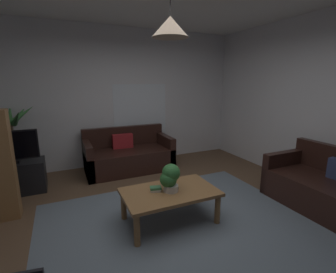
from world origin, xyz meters
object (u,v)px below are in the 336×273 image
book_on_table_1 (156,188)px  pendant_lamp (170,27)px  couch_under_window (128,156)px  tv (9,147)px  coffee_table (170,195)px  potted_plant_on_table (170,177)px  couch_right_side (326,189)px  tv_stand (14,178)px  remote_on_table_0 (173,186)px  potted_palm_corner (14,145)px  book_on_table_0 (155,190)px

book_on_table_1 → pendant_lamp: (0.16, -0.06, 1.83)m
couch_under_window → tv: tv is taller
coffee_table → potted_plant_on_table: (0.00, 0.01, 0.23)m
coffee_table → book_on_table_1: (-0.16, 0.06, 0.10)m
couch_under_window → potted_plant_on_table: (-0.01, -1.99, 0.31)m
book_on_table_1 → couch_right_side: bearing=-16.0°
couch_under_window → couch_right_side: same height
tv_stand → pendant_lamp: size_ratio=1.50×
book_on_table_1 → tv: tv is taller
potted_plant_on_table → couch_right_side: bearing=-15.8°
couch_under_window → remote_on_table_0: size_ratio=10.35×
couch_under_window → potted_palm_corner: bearing=175.4°
couch_under_window → book_on_table_0: (-0.18, -1.93, 0.15)m
book_on_table_1 → pendant_lamp: 1.84m
couch_right_side → tv: tv is taller
couch_right_side → potted_palm_corner: size_ratio=1.04×
book_on_table_0 → potted_plant_on_table: (0.17, -0.06, 0.16)m
couch_right_side → book_on_table_1: (-2.25, 0.65, 0.18)m
book_on_table_0 → tv: size_ratio=0.16×
couch_under_window → couch_right_side: (2.07, -2.58, 0.00)m
coffee_table → potted_palm_corner: potted_palm_corner is taller
book_on_table_1 → potted_plant_on_table: bearing=-18.8°
pendant_lamp → couch_right_side: bearing=-15.7°
book_on_table_1 → tv: bearing=136.6°
coffee_table → book_on_table_0: (-0.17, 0.06, 0.07)m
couch_under_window → tv_stand: (-1.91, -0.27, -0.02)m
remote_on_table_0 → coffee_table: bearing=34.2°
book_on_table_1 → potted_plant_on_table: potted_plant_on_table is taller
couch_right_side → book_on_table_0: size_ratio=11.43×
potted_palm_corner → remote_on_table_0: bearing=-46.4°
coffee_table → remote_on_table_0: remote_on_table_0 is taller
book_on_table_0 → remote_on_table_0: book_on_table_0 is taller
book_on_table_1 → pendant_lamp: pendant_lamp is taller
potted_palm_corner → couch_under_window: bearing=-4.6°
book_on_table_0 → pendant_lamp: bearing=-20.7°
book_on_table_0 → tv_stand: bearing=136.2°
remote_on_table_0 → tv_stand: 2.58m
couch_under_window → remote_on_table_0: 1.93m
remote_on_table_0 → tv: 2.59m
couch_under_window → pendant_lamp: (-0.02, -1.99, 2.01)m
couch_under_window → book_on_table_1: (-0.18, -1.93, 0.18)m
book_on_table_0 → pendant_lamp: pendant_lamp is taller
tv_stand → potted_palm_corner: 0.60m
couch_under_window → couch_right_side: size_ratio=1.15×
tv → pendant_lamp: pendant_lamp is taller
remote_on_table_0 → pendant_lamp: pendant_lamp is taller
couch_right_side → coffee_table: 2.17m
book_on_table_0 → remote_on_table_0: bearing=2.2°
book_on_table_1 → tv_stand: size_ratio=0.15×
book_on_table_0 → tv_stand: size_ratio=0.14×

